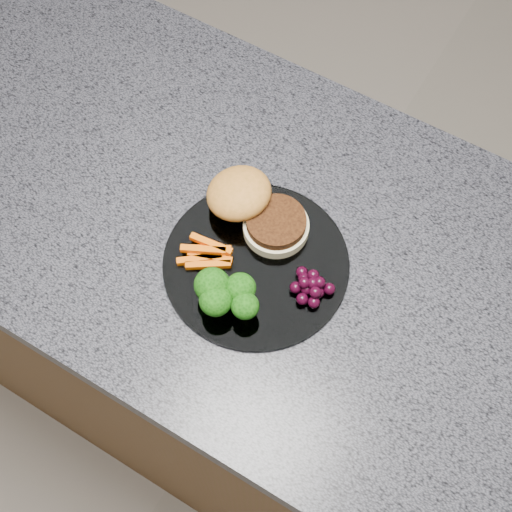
# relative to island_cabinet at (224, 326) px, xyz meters

# --- Properties ---
(island_cabinet) EXTENTS (1.20, 0.60, 0.86)m
(island_cabinet) POSITION_rel_island_cabinet_xyz_m (0.00, 0.00, 0.00)
(island_cabinet) COLOR #50341B
(island_cabinet) RESTS_ON ground
(countertop) EXTENTS (1.20, 0.60, 0.04)m
(countertop) POSITION_rel_island_cabinet_xyz_m (0.00, 0.00, 0.45)
(countertop) COLOR #494952
(countertop) RESTS_ON island_cabinet
(plate) EXTENTS (0.26, 0.26, 0.01)m
(plate) POSITION_rel_island_cabinet_xyz_m (0.10, -0.05, 0.47)
(plate) COLOR white
(plate) RESTS_ON countertop
(burger) EXTENTS (0.16, 0.10, 0.05)m
(burger) POSITION_rel_island_cabinet_xyz_m (0.06, 0.02, 0.50)
(burger) COLOR beige
(burger) RESTS_ON plate
(carrot_sticks) EXTENTS (0.08, 0.06, 0.02)m
(carrot_sticks) POSITION_rel_island_cabinet_xyz_m (0.04, -0.07, 0.48)
(carrot_sticks) COLOR #E85C03
(carrot_sticks) RESTS_ON plate
(broccoli) EXTENTS (0.09, 0.07, 0.06)m
(broccoli) POSITION_rel_island_cabinet_xyz_m (0.10, -0.12, 0.51)
(broccoli) COLOR olive
(broccoli) RESTS_ON plate
(grape_bunch) EXTENTS (0.06, 0.05, 0.03)m
(grape_bunch) POSITION_rel_island_cabinet_xyz_m (0.19, -0.04, 0.49)
(grape_bunch) COLOR black
(grape_bunch) RESTS_ON plate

